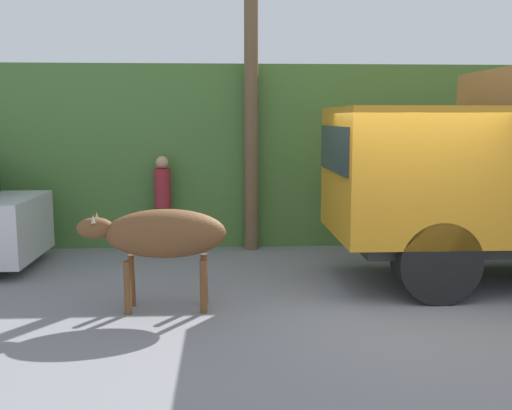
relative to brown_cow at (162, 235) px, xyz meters
name	(u,v)px	position (x,y,z in m)	size (l,w,h in m)	color
ground_plane	(407,306)	(3.16, -0.04, -0.97)	(60.00, 60.00, 0.00)	gray
hillside_embankment	(322,148)	(3.16, 6.92, 0.74)	(32.00, 6.36, 3.42)	#4C7A38
building_backdrop	(73,170)	(-2.35, 5.11, 0.40)	(6.32, 2.70, 2.72)	#8CC69E
brown_cow	(162,235)	(0.00, 0.00, 0.00)	(1.87, 0.62, 1.30)	brown
pedestrian_on_hill	(163,198)	(-0.34, 3.48, 0.01)	(0.40, 0.40, 1.75)	#38332D
utility_pole	(251,69)	(1.29, 3.51, 2.33)	(0.90, 0.25, 6.40)	brown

